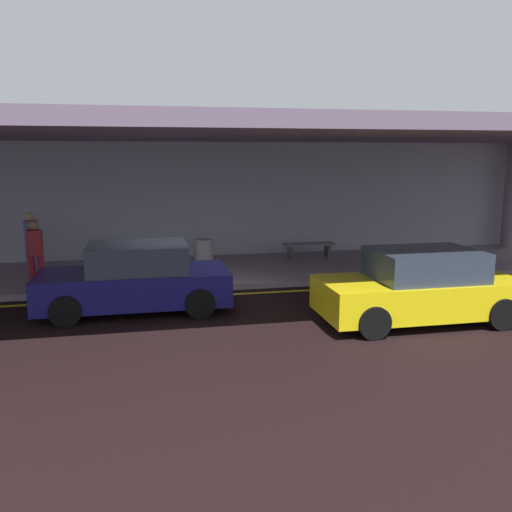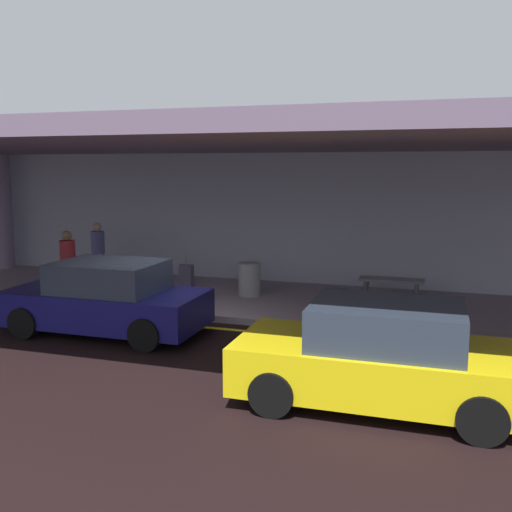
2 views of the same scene
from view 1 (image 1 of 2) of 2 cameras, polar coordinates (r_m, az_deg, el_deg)
The scene contains 12 objects.
ground_plane at distance 12.86m, azimuth -7.68°, elevation -4.91°, with size 60.00×60.00×0.00m, color black.
sidewalk at distance 15.85m, azimuth -8.54°, elevation -1.71°, with size 26.00×4.20×0.15m, color gray.
lane_stripe_yellow at distance 13.42m, azimuth -7.87°, elevation -4.24°, with size 26.00×0.14×0.01m, color yellow.
ceiling_overhang at distance 15.01m, azimuth -8.83°, elevation 12.50°, with size 28.00×13.20×0.30m, color slate.
terminal_back_wall at distance 17.81m, azimuth -9.14°, elevation 5.55°, with size 26.00×0.30×3.80m, color #ABAFC0.
car_navy at distance 12.27m, azimuth -12.47°, elevation -2.39°, with size 4.10×1.92×1.50m.
car_yellow_taxi at distance 11.73m, azimuth 16.70°, elevation -3.18°, with size 4.10×1.92×1.50m.
traveler_with_luggage at distance 14.46m, azimuth -22.01°, elevation 0.65°, with size 0.38×0.38×1.68m.
person_waiting_for_ride at distance 16.53m, azimuth -22.32°, elevation 1.77°, with size 0.38×0.38×1.68m.
suitcase_upright_primary at distance 16.28m, azimuth -12.54°, elevation -0.13°, with size 0.36×0.22×0.90m.
bench_metal at distance 17.48m, azimuth 5.55°, elevation 0.92°, with size 1.60×0.50×0.48m.
trash_bin_steel at distance 15.90m, azimuth -5.47°, elevation 0.23°, with size 0.56×0.56×0.85m, color gray.
Camera 1 is at (-0.86, -12.38, 3.40)m, focal length 38.42 mm.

